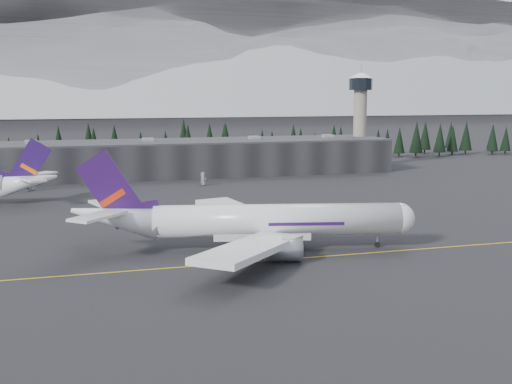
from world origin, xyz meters
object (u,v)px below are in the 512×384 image
object	(u,v)px
terminal	(176,158)
gse_vehicle_a	(30,189)
gse_vehicle_b	(204,183)
control_tower	(360,109)
jet_main	(247,221)

from	to	relation	value
terminal	gse_vehicle_a	size ratio (longest dim) A/B	33.52
gse_vehicle_b	gse_vehicle_a	bearing A→B (deg)	-115.10
control_tower	jet_main	distance (m)	146.16
terminal	jet_main	xyz separation A→B (m)	(-5.41, -117.72, -0.84)
terminal	gse_vehicle_a	xyz separation A→B (m)	(-49.39, -27.31, -5.64)
jet_main	gse_vehicle_a	xyz separation A→B (m)	(-43.98, 90.41, -4.80)
control_tower	gse_vehicle_a	world-z (taller)	control_tower
control_tower	gse_vehicle_b	world-z (taller)	control_tower
jet_main	gse_vehicle_b	world-z (taller)	jet_main
terminal	gse_vehicle_b	bearing A→B (deg)	-82.09
gse_vehicle_a	control_tower	bearing A→B (deg)	-11.29
terminal	gse_vehicle_b	world-z (taller)	terminal
control_tower	jet_main	size ratio (longest dim) A/B	0.58
jet_main	gse_vehicle_a	bearing A→B (deg)	128.49
terminal	gse_vehicle_a	world-z (taller)	terminal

